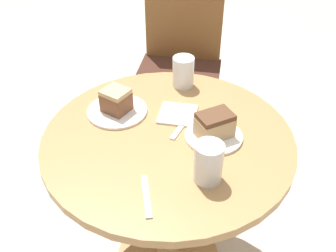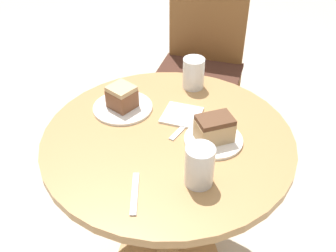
{
  "view_description": "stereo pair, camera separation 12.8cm",
  "coord_description": "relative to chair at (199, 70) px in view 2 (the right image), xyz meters",
  "views": [
    {
      "loc": [
        0.16,
        -1.0,
        1.53
      ],
      "look_at": [
        0.0,
        0.0,
        0.74
      ],
      "focal_mm": 42.0,
      "sensor_mm": 36.0,
      "label": 1
    },
    {
      "loc": [
        0.29,
        -0.97,
        1.53
      ],
      "look_at": [
        0.0,
        0.0,
        0.74
      ],
      "focal_mm": 42.0,
      "sensor_mm": 36.0,
      "label": 2
    }
  ],
  "objects": [
    {
      "name": "table",
      "position": [
        0.08,
        -0.86,
        0.05
      ],
      "size": [
        0.84,
        0.84,
        0.7
      ],
      "color": "tan",
      "rests_on": "ground_plane"
    },
    {
      "name": "chair",
      "position": [
        0.0,
        0.0,
        0.0
      ],
      "size": [
        0.45,
        0.47,
        0.88
      ],
      "rotation": [
        0.0,
        0.0,
        -0.01
      ],
      "color": "brown",
      "rests_on": "ground_plane"
    },
    {
      "name": "plate_near",
      "position": [
        0.23,
        -0.84,
        0.24
      ],
      "size": [
        0.19,
        0.19,
        0.01
      ],
      "color": "white",
      "rests_on": "table"
    },
    {
      "name": "plate_far",
      "position": [
        -0.12,
        -0.76,
        0.24
      ],
      "size": [
        0.21,
        0.21,
        0.01
      ],
      "color": "white",
      "rests_on": "table"
    },
    {
      "name": "cake_slice_near",
      "position": [
        0.23,
        -0.84,
        0.28
      ],
      "size": [
        0.14,
        0.13,
        0.08
      ],
      "rotation": [
        0.0,
        0.0,
        5.33
      ],
      "color": "tan",
      "rests_on": "plate_near"
    },
    {
      "name": "cake_slice_far",
      "position": [
        -0.12,
        -0.76,
        0.28
      ],
      "size": [
        0.11,
        0.11,
        0.08
      ],
      "rotation": [
        0.0,
        0.0,
        5.85
      ],
      "color": "brown",
      "rests_on": "plate_far"
    },
    {
      "name": "glass_lemonade",
      "position": [
        0.22,
        -1.04,
        0.29
      ],
      "size": [
        0.08,
        0.08,
        0.13
      ],
      "color": "silver",
      "rests_on": "table"
    },
    {
      "name": "glass_water",
      "position": [
        0.09,
        -0.54,
        0.29
      ],
      "size": [
        0.08,
        0.08,
        0.12
      ],
      "color": "silver",
      "rests_on": "table"
    },
    {
      "name": "napkin_stack",
      "position": [
        0.09,
        -0.74,
        0.24
      ],
      "size": [
        0.13,
        0.13,
        0.01
      ],
      "rotation": [
        0.0,
        0.0,
        -0.03
      ],
      "color": "silver",
      "rests_on": "table"
    },
    {
      "name": "fork",
      "position": [
        0.12,
        -0.81,
        0.24
      ],
      "size": [
        0.06,
        0.15,
        0.0
      ],
      "rotation": [
        0.0,
        0.0,
        1.29
      ],
      "color": "silver",
      "rests_on": "table"
    },
    {
      "name": "spoon",
      "position": [
        0.06,
        -1.13,
        0.24
      ],
      "size": [
        0.06,
        0.16,
        0.0
      ],
      "rotation": [
        0.0,
        0.0,
        1.87
      ],
      "color": "silver",
      "rests_on": "table"
    }
  ]
}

